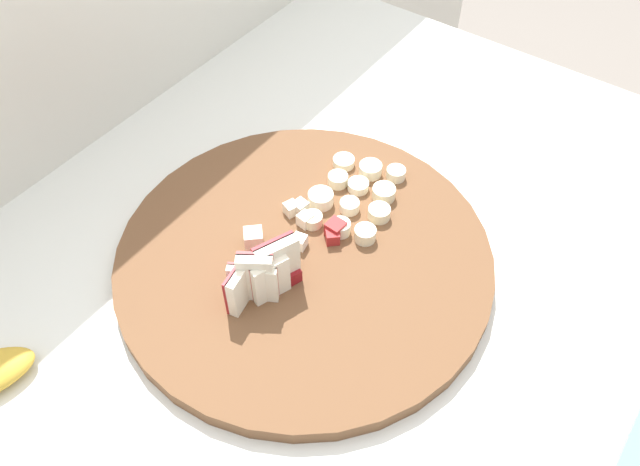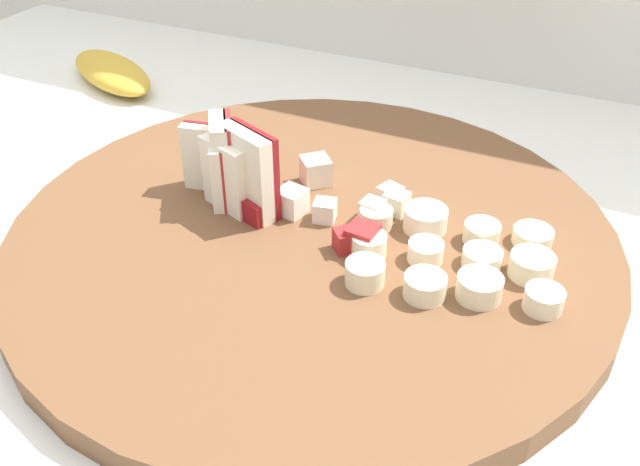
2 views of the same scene
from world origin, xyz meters
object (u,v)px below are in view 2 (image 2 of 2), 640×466
Objects in this scene: apple_wedge_fan at (229,167)px; banana_slice_rows at (452,255)px; apple_dice_pile at (333,205)px; banana_peel at (112,72)px; cutting_board at (312,237)px.

apple_wedge_fan reaches higher than banana_slice_rows.
banana_peel is (-0.32, 0.16, -0.02)m from apple_dice_pile.
apple_wedge_fan is 0.86× the size of apple_dice_pile.
apple_wedge_fan is 0.08m from apple_dice_pile.
apple_dice_pile is (0.01, 0.02, 0.02)m from cutting_board.
banana_peel reaches higher than cutting_board.
banana_slice_rows is at bearing -11.66° from apple_dice_pile.
banana_slice_rows is at bearing -22.90° from banana_peel.
banana_slice_rows is (0.17, -0.01, -0.02)m from apple_wedge_fan.
cutting_board is 4.08× the size of apple_dice_pile.
banana_slice_rows is 0.45m from banana_peel.
apple_wedge_fan is 0.64× the size of banana_peel.
cutting_board is at bearing -115.60° from apple_dice_pile.
cutting_board is 4.77× the size of apple_wedge_fan.
banana_slice_rows is (0.10, -0.00, 0.02)m from cutting_board.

